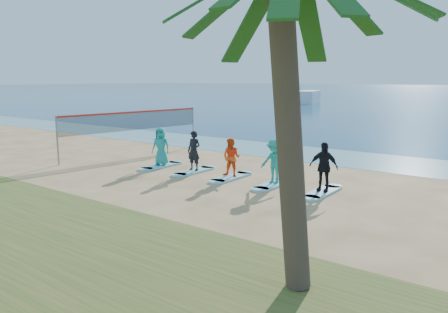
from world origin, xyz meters
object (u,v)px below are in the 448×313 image
Objects in this scene: student_0 at (161,146)px; student_4 at (323,167)px; boat_offshore_a at (308,103)px; surfboard_0 at (161,166)px; student_2 at (231,157)px; student_3 at (274,161)px; volleyball_net at (133,121)px; surfboard_1 at (194,171)px; surfboard_4 at (322,192)px; surfboard_3 at (274,184)px; student_1 at (194,151)px; surfboard_2 at (231,177)px.

student_0 is 8.53m from student_4.
surfboard_0 is (19.96, -57.95, 0.04)m from boat_offshore_a.
surfboard_0 is at bearing 174.75° from student_4.
student_2 is 0.93× the size of student_3.
volleyball_net is 4.78× the size of student_4.
boat_offshore_a is 3.98× the size of surfboard_1.
student_4 is at bearing -19.00° from student_0.
student_3 is 0.96× the size of student_4.
student_2 is 4.36m from surfboard_4.
boat_offshore_a is 62.82m from student_2.
surfboard_1 is at bearing 180.00° from surfboard_3.
student_3 reaches higher than boat_offshore_a.
surfboard_1 is (5.95, -1.68, -1.86)m from volleyball_net.
student_3 reaches higher than surfboard_1.
surfboard_1 is 0.97m from student_1.
surfboard_0 is at bearing -23.79° from volleyball_net.
boat_offshore_a is at bearing 110.93° from student_4.
student_0 reaches higher than boat_offshore_a.
student_4 is at bearing 0.00° from surfboard_0.
student_4 is (8.53, 0.00, 0.99)m from surfboard_0.
surfboard_2 is at bearing -19.00° from student_0.
boat_offshore_a is at bearing 110.87° from surfboard_1.
surfboard_1 and surfboard_4 have the same top height.
student_1 is 0.98× the size of student_4.
boat_offshore_a is 62.03m from student_1.
surfboard_0 is at bearing 180.00° from surfboard_4.
boat_offshore_a is at bearing 106.01° from volleyball_net.
student_2 is at bearing 0.00° from surfboard_0.
volleyball_net is at bearing 164.21° from surfboard_1.
surfboard_3 is 2.35m from student_4.
surfboard_1 and surfboard_3 have the same top height.
volleyball_net reaches higher than surfboard_4.
student_1 is (5.95, -1.68, -0.89)m from volleyball_net.
surfboard_4 is (2.13, 0.00, 0.00)m from surfboard_3.
surfboard_0 and surfboard_1 have the same top height.
student_2 is (8.09, -1.68, -0.98)m from volleyball_net.
volleyball_net is 58.57m from boat_offshore_a.
student_2 is at bearing 0.00° from surfboard_1.
surfboard_3 is (2.13, 0.00, 0.00)m from surfboard_2.
student_3 is (6.40, 0.00, -0.02)m from student_0.
surfboard_4 is (4.27, 0.00, -0.88)m from student_2.
surfboard_1 is 1.31× the size of student_2.
student_0 reaches higher than student_3.
student_1 reaches higher than surfboard_1.
student_2 is 0.76× the size of surfboard_3.
surfboard_0 is 2.13m from surfboard_1.
surfboard_2 is 1.17× the size of student_4.
student_1 is at bearing 180.00° from surfboard_2.
student_1 is 6.40m from student_4.
student_0 is 1.03× the size of student_3.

